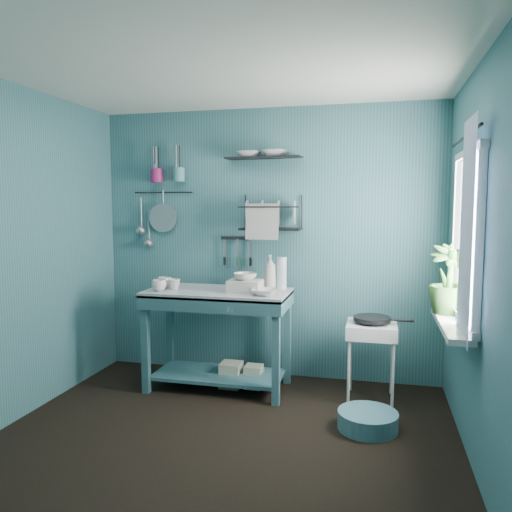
% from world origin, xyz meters
% --- Properties ---
extents(floor, '(3.20, 3.20, 0.00)m').
position_xyz_m(floor, '(0.00, 0.00, 0.00)').
color(floor, black).
rests_on(floor, ground).
extents(ceiling, '(3.20, 3.20, 0.00)m').
position_xyz_m(ceiling, '(0.00, 0.00, 2.50)').
color(ceiling, silver).
rests_on(ceiling, ground).
extents(wall_back, '(3.20, 0.00, 3.20)m').
position_xyz_m(wall_back, '(0.00, 1.50, 1.25)').
color(wall_back, '#35656C').
rests_on(wall_back, ground).
extents(wall_front, '(3.20, 0.00, 3.20)m').
position_xyz_m(wall_front, '(0.00, -1.50, 1.25)').
color(wall_front, '#35656C').
rests_on(wall_front, ground).
extents(wall_left, '(0.00, 3.00, 3.00)m').
position_xyz_m(wall_left, '(-1.60, 0.00, 1.25)').
color(wall_left, '#35656C').
rests_on(wall_left, ground).
extents(wall_right, '(0.00, 3.00, 3.00)m').
position_xyz_m(wall_right, '(1.60, 0.00, 1.25)').
color(wall_right, '#35656C').
rests_on(wall_right, ground).
extents(work_counter, '(1.29, 0.74, 0.88)m').
position_xyz_m(work_counter, '(-0.33, 1.02, 0.44)').
color(work_counter, '#2F5C64').
rests_on(work_counter, floor).
extents(mug_left, '(0.12, 0.12, 0.10)m').
position_xyz_m(mug_left, '(-0.81, 0.86, 0.92)').
color(mug_left, silver).
rests_on(mug_left, work_counter).
extents(mug_mid, '(0.14, 0.14, 0.09)m').
position_xyz_m(mug_mid, '(-0.71, 0.96, 0.92)').
color(mug_mid, silver).
rests_on(mug_mid, work_counter).
extents(mug_right, '(0.17, 0.17, 0.10)m').
position_xyz_m(mug_right, '(-0.83, 1.02, 0.92)').
color(mug_right, silver).
rests_on(mug_right, work_counter).
extents(wash_tub, '(0.28, 0.22, 0.10)m').
position_xyz_m(wash_tub, '(-0.08, 1.00, 0.93)').
color(wash_tub, '#BCB7AC').
rests_on(wash_tub, work_counter).
extents(tub_bowl, '(0.20, 0.19, 0.06)m').
position_xyz_m(tub_bowl, '(-0.08, 1.00, 1.01)').
color(tub_bowl, silver).
rests_on(tub_bowl, wash_tub).
extents(soap_bottle, '(0.11, 0.12, 0.30)m').
position_xyz_m(soap_bottle, '(0.09, 1.22, 1.02)').
color(soap_bottle, '#BCB7AC').
rests_on(soap_bottle, work_counter).
extents(water_bottle, '(0.09, 0.09, 0.28)m').
position_xyz_m(water_bottle, '(0.19, 1.24, 1.02)').
color(water_bottle, silver).
rests_on(water_bottle, work_counter).
extents(counter_bowl, '(0.22, 0.22, 0.05)m').
position_xyz_m(counter_bowl, '(0.12, 0.87, 0.90)').
color(counter_bowl, silver).
rests_on(counter_bowl, work_counter).
extents(hotplate_stand, '(0.44, 0.44, 0.64)m').
position_xyz_m(hotplate_stand, '(0.98, 1.07, 0.32)').
color(hotplate_stand, white).
rests_on(hotplate_stand, floor).
extents(frying_pan, '(0.30, 0.30, 0.03)m').
position_xyz_m(frying_pan, '(0.98, 1.07, 0.68)').
color(frying_pan, black).
rests_on(frying_pan, hotplate_stand).
extents(knife_strip, '(0.32, 0.05, 0.03)m').
position_xyz_m(knife_strip, '(-0.28, 1.47, 1.30)').
color(knife_strip, black).
rests_on(knife_strip, wall_back).
extents(dish_rack, '(0.56, 0.27, 0.32)m').
position_xyz_m(dish_rack, '(0.06, 1.37, 1.55)').
color(dish_rack, black).
rests_on(dish_rack, wall_back).
extents(upper_shelf, '(0.71, 0.24, 0.01)m').
position_xyz_m(upper_shelf, '(-0.01, 1.40, 2.04)').
color(upper_shelf, black).
rests_on(upper_shelf, wall_back).
extents(shelf_bowl_left, '(0.24, 0.24, 0.05)m').
position_xyz_m(shelf_bowl_left, '(-0.15, 1.40, 2.10)').
color(shelf_bowl_left, silver).
rests_on(shelf_bowl_left, upper_shelf).
extents(shelf_bowl_right, '(0.26, 0.26, 0.06)m').
position_xyz_m(shelf_bowl_right, '(0.09, 1.40, 2.10)').
color(shelf_bowl_right, silver).
rests_on(shelf_bowl_right, upper_shelf).
extents(utensil_cup_magenta, '(0.11, 0.11, 0.13)m').
position_xyz_m(utensil_cup_magenta, '(-1.07, 1.42, 1.89)').
color(utensil_cup_magenta, '#9D1D5F').
rests_on(utensil_cup_magenta, wall_back).
extents(utensil_cup_teal, '(0.11, 0.11, 0.13)m').
position_xyz_m(utensil_cup_teal, '(-0.84, 1.42, 1.90)').
color(utensil_cup_teal, teal).
rests_on(utensil_cup_teal, wall_back).
extents(colander, '(0.28, 0.03, 0.28)m').
position_xyz_m(colander, '(-1.03, 1.45, 1.49)').
color(colander, '#9B9EA3').
rests_on(colander, wall_back).
extents(ladle_outer, '(0.01, 0.01, 0.30)m').
position_xyz_m(ladle_outer, '(-1.26, 1.46, 1.53)').
color(ladle_outer, '#9B9EA3').
rests_on(ladle_outer, wall_back).
extents(ladle_inner, '(0.01, 0.01, 0.30)m').
position_xyz_m(ladle_inner, '(-1.18, 1.46, 1.41)').
color(ladle_inner, '#9B9EA3').
rests_on(ladle_inner, wall_back).
extents(hook_rail, '(0.60, 0.01, 0.01)m').
position_xyz_m(hook_rail, '(-1.03, 1.47, 1.73)').
color(hook_rail, black).
rests_on(hook_rail, wall_back).
extents(window_glass, '(0.00, 1.10, 1.10)m').
position_xyz_m(window_glass, '(1.59, 0.45, 1.40)').
color(window_glass, white).
rests_on(window_glass, wall_right).
extents(windowsill, '(0.16, 0.95, 0.04)m').
position_xyz_m(windowsill, '(1.50, 0.45, 0.81)').
color(windowsill, white).
rests_on(windowsill, wall_right).
extents(curtain, '(0.00, 1.35, 1.35)m').
position_xyz_m(curtain, '(1.52, 0.15, 1.45)').
color(curtain, white).
rests_on(curtain, wall_right).
extents(curtain_rod, '(0.02, 1.05, 0.02)m').
position_xyz_m(curtain_rod, '(1.54, 0.45, 2.05)').
color(curtain_rod, black).
rests_on(curtain_rod, wall_right).
extents(potted_plant, '(0.34, 0.34, 0.50)m').
position_xyz_m(potted_plant, '(1.51, 0.72, 1.08)').
color(potted_plant, '#316127').
rests_on(potted_plant, windowsill).
extents(storage_tin_large, '(0.18, 0.18, 0.22)m').
position_xyz_m(storage_tin_large, '(-0.23, 1.07, 0.11)').
color(storage_tin_large, tan).
rests_on(storage_tin_large, floor).
extents(storage_tin_small, '(0.15, 0.15, 0.20)m').
position_xyz_m(storage_tin_small, '(-0.03, 1.10, 0.10)').
color(storage_tin_small, tan).
rests_on(storage_tin_small, floor).
extents(floor_basin, '(0.43, 0.43, 0.13)m').
position_xyz_m(floor_basin, '(0.97, 0.49, 0.07)').
color(floor_basin, teal).
rests_on(floor_basin, floor).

